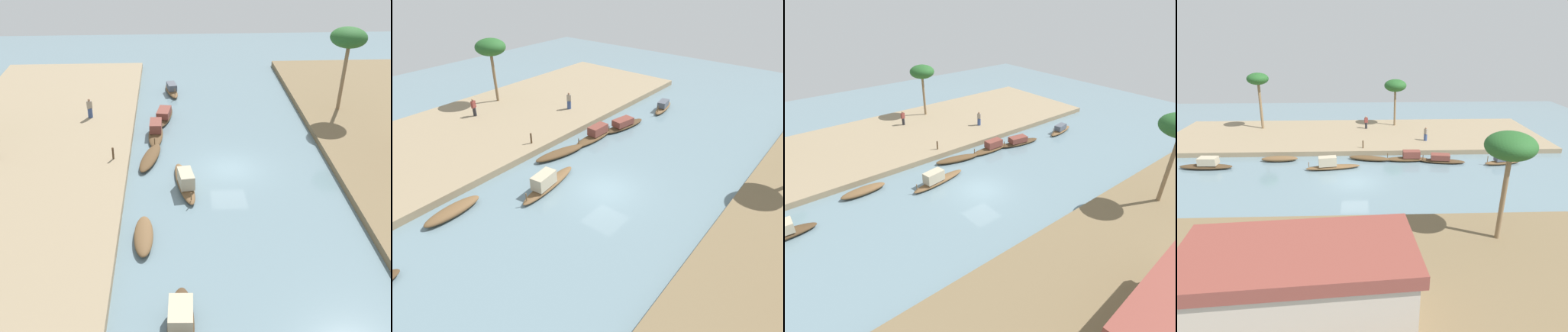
% 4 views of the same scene
% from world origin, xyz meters
% --- Properties ---
extents(river_water, '(73.21, 73.21, 0.00)m').
position_xyz_m(river_water, '(0.00, 0.00, 0.00)').
color(river_water, slate).
rests_on(river_water, ground).
extents(riverbank_left, '(45.32, 13.96, 0.53)m').
position_xyz_m(riverbank_left, '(0.00, -13.95, 0.26)').
color(riverbank_left, '#937F60').
rests_on(riverbank_left, ground).
extents(riverbank_right, '(45.32, 13.96, 0.53)m').
position_xyz_m(riverbank_right, '(0.00, 13.95, 0.26)').
color(riverbank_right, brown).
rests_on(riverbank_right, ground).
extents(sampan_with_tall_canopy, '(4.46, 1.17, 1.09)m').
position_xyz_m(sampan_with_tall_canopy, '(-5.50, -5.20, 0.39)').
color(sampan_with_tall_canopy, brown).
rests_on(sampan_with_tall_canopy, river_water).
extents(sampan_foreground, '(4.41, 1.98, 0.47)m').
position_xyz_m(sampan_foreground, '(-1.48, -5.52, 0.23)').
color(sampan_foreground, brown).
rests_on(sampan_foreground, river_water).
extents(sampan_near_left_bank, '(3.72, 1.15, 0.54)m').
position_xyz_m(sampan_near_left_bank, '(7.76, -5.60, 0.27)').
color(sampan_near_left_bank, brown).
rests_on(sampan_near_left_bank, river_water).
extents(sampan_upstream_small, '(5.23, 1.41, 1.18)m').
position_xyz_m(sampan_upstream_small, '(14.39, -3.70, 0.42)').
color(sampan_upstream_small, '#47331E').
rests_on(sampan_upstream_small, river_water).
extents(sampan_midstream, '(3.98, 1.57, 1.00)m').
position_xyz_m(sampan_midstream, '(-14.87, -3.91, 0.36)').
color(sampan_midstream, brown).
rests_on(sampan_midstream, river_water).
extents(sampan_open_hull, '(4.63, 1.82, 0.91)m').
position_xyz_m(sampan_open_hull, '(-8.84, -4.56, 0.34)').
color(sampan_open_hull, '#47331E').
rests_on(sampan_open_hull, river_water).
extents(sampan_downstream_large, '(5.33, 1.72, 1.30)m').
position_xyz_m(sampan_downstream_large, '(2.30, -3.15, 0.46)').
color(sampan_downstream_large, brown).
rests_on(sampan_downstream_large, river_water).
extents(person_on_near_bank, '(0.48, 0.38, 1.65)m').
position_xyz_m(person_on_near_bank, '(-1.37, -16.18, 1.31)').
color(person_on_near_bank, '#232328').
rests_on(person_on_near_bank, riverbank_left).
extents(person_by_mooring, '(0.53, 0.53, 1.61)m').
position_xyz_m(person_by_mooring, '(-8.21, -10.57, 1.19)').
color(person_by_mooring, '#33477A').
rests_on(person_by_mooring, riverbank_left).
extents(mooring_post, '(0.14, 0.14, 0.85)m').
position_xyz_m(mooring_post, '(-0.87, -8.03, 0.95)').
color(mooring_post, '#4C3823').
rests_on(mooring_post, riverbank_left).
extents(palm_tree_left_near, '(2.91, 2.91, 6.12)m').
position_xyz_m(palm_tree_left_near, '(-5.26, -17.81, 5.77)').
color(palm_tree_left_near, '#7F6647').
rests_on(palm_tree_left_near, riverbank_left).
extents(palm_tree_left_far, '(2.70, 2.70, 7.13)m').
position_xyz_m(palm_tree_left_far, '(12.23, -16.90, 6.71)').
color(palm_tree_left_far, '#7F6647').
rests_on(palm_tree_left_far, riverbank_left).
extents(palm_tree_right_tall, '(2.92, 2.92, 6.87)m').
position_xyz_m(palm_tree_right_tall, '(-9.05, 10.22, 6.48)').
color(palm_tree_right_tall, '#7F6647').
rests_on(palm_tree_right_tall, riverbank_right).
extents(riverside_building, '(9.80, 5.25, 4.13)m').
position_xyz_m(riverside_building, '(1.94, 16.91, 2.62)').
color(riverside_building, '#C6B29E').
rests_on(riverside_building, riverbank_right).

